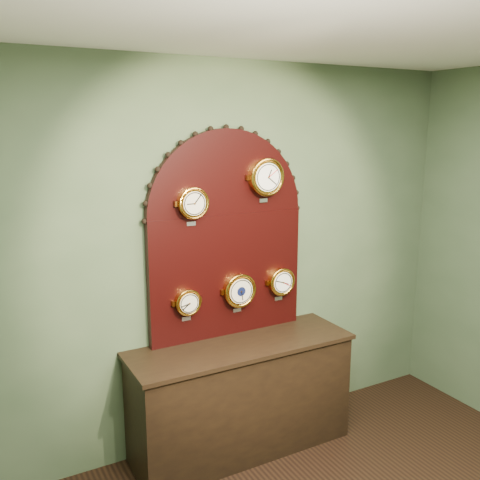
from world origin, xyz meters
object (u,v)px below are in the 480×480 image
hygrometer (188,302)px  barometer (239,290)px  display_board (227,229)px  roman_clock (193,203)px  tide_clock (281,281)px  arabic_clock (266,177)px  shop_counter (241,399)px

hygrometer → barometer: size_ratio=0.80×
display_board → roman_clock: (-0.29, -0.07, 0.21)m
tide_clock → roman_clock: bearing=-180.0°
tide_clock → hygrometer: bearing=179.9°
roman_clock → hygrometer: roman_clock is taller
display_board → tide_clock: bearing=-8.8°
tide_clock → barometer: bearing=-179.8°
arabic_clock → tide_clock: 0.81m
display_board → barometer: 0.46m
shop_counter → arabic_clock: size_ratio=4.94×
roman_clock → tide_clock: size_ratio=1.01×
arabic_clock → tide_clock: bearing=0.6°
arabic_clock → hygrometer: 1.05m
display_board → shop_counter: bearing=-90.0°
barometer → arabic_clock: bearing=-0.1°
barometer → display_board: bearing=134.3°
shop_counter → tide_clock: tide_clock is taller
shop_counter → display_board: size_ratio=1.05×
barometer → tide_clock: barometer is taller
display_board → arabic_clock: bearing=-13.4°
shop_counter → tide_clock: 0.91m
arabic_clock → barometer: bearing=179.9°
hygrometer → barometer: 0.41m
barometer → shop_counter: bearing=-113.3°
shop_counter → arabic_clock: 1.62m
shop_counter → barometer: barometer is taller
shop_counter → hygrometer: (-0.34, 0.15, 0.75)m
shop_counter → display_board: bearing=90.0°
barometer → tide_clock: (0.36, 0.00, 0.02)m
display_board → barometer: bearing=-45.7°
roman_clock → barometer: (0.35, -0.00, -0.67)m
shop_counter → roman_clock: bearing=152.0°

